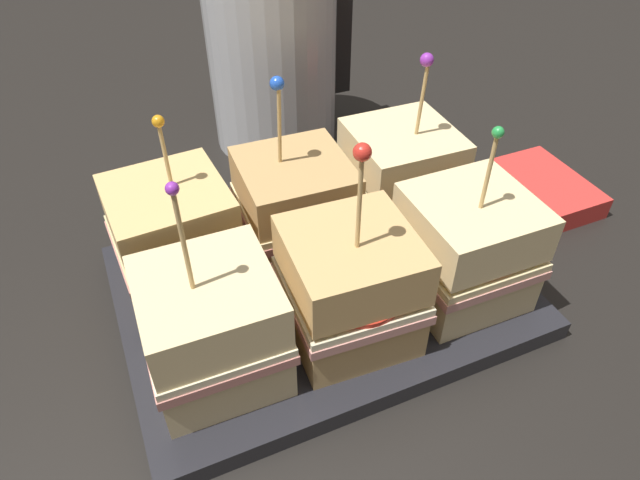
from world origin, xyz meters
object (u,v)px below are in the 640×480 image
sandwich_back_left (174,236)px  kettle_steel (273,58)px  sandwich_front_center (353,286)px  sandwich_back_right (400,176)px  napkin_stack (530,192)px  serving_platter (320,290)px  sandwich_front_right (466,249)px  sandwich_back_center (293,207)px  sandwich_front_left (212,328)px

sandwich_back_left → kettle_steel: bearing=52.4°
sandwich_front_center → sandwich_back_right: bearing=47.1°
kettle_steel → napkin_stack: size_ratio=2.02×
serving_platter → sandwich_front_right: size_ratio=2.07×
sandwich_back_right → kettle_steel: (-0.05, 0.22, 0.04)m
napkin_stack → sandwich_back_left: bearing=177.8°
sandwich_front_right → serving_platter: bearing=152.7°
sandwich_back_right → napkin_stack: sandwich_back_right is taller
sandwich_back_center → sandwich_front_left: bearing=-134.2°
serving_platter → sandwich_back_right: (0.11, 0.06, 0.06)m
kettle_steel → napkin_stack: kettle_steel is taller
serving_platter → sandwich_back_right: sandwich_back_right is taller
sandwich_back_right → napkin_stack: (0.16, -0.02, -0.05)m
sandwich_back_right → kettle_steel: 0.23m
sandwich_back_left → napkin_stack: size_ratio=1.37×
sandwich_front_center → sandwich_back_center: sandwich_front_center is taller
serving_platter → sandwich_back_center: sandwich_back_center is taller
sandwich_back_left → napkin_stack: sandwich_back_left is taller
sandwich_back_left → sandwich_back_center: (0.11, -0.00, -0.00)m
sandwich_back_left → kettle_steel: (0.17, 0.22, 0.04)m
kettle_steel → sandwich_front_right: bearing=-82.5°
sandwich_front_left → sandwich_back_left: bearing=91.6°
sandwich_back_center → kettle_steel: size_ratio=0.74×
sandwich_front_center → sandwich_front_right: bearing=0.9°
serving_platter → sandwich_front_left: bearing=-154.0°
sandwich_front_left → sandwich_back_center: bearing=45.8°
sandwich_back_right → sandwich_front_left: bearing=-153.1°
sandwich_back_left → sandwich_front_center: bearing=-45.2°
sandwich_front_left → serving_platter: bearing=26.0°
sandwich_front_left → sandwich_front_center: size_ratio=0.98×
sandwich_front_left → sandwich_front_right: bearing=-0.8°
sandwich_back_left → kettle_steel: kettle_steel is taller
serving_platter → napkin_stack: 0.27m
sandwich_back_left → sandwich_back_right: 0.22m
sandwich_back_right → sandwich_back_center: bearing=-179.2°
sandwich_front_center → napkin_stack: 0.29m
sandwich_front_right → sandwich_back_center: 0.15m
serving_platter → sandwich_front_right: (0.11, -0.05, 0.06)m
sandwich_front_left → sandwich_front_right: size_ratio=1.06×
sandwich_back_right → sandwich_front_right: bearing=-91.0°
sandwich_back_left → sandwich_back_center: size_ratio=0.92×
sandwich_front_left → napkin_stack: bearing=14.0°
sandwich_front_left → sandwich_front_center: 0.11m
sandwich_back_left → napkin_stack: 0.38m
serving_platter → kettle_steel: kettle_steel is taller
sandwich_back_right → napkin_stack: 0.17m
sandwich_back_left → sandwich_back_right: (0.22, 0.00, 0.00)m
sandwich_back_center → napkin_stack: (0.27, -0.01, -0.05)m
serving_platter → sandwich_front_left: (-0.11, -0.05, 0.06)m
napkin_stack → sandwich_front_right: bearing=-148.9°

